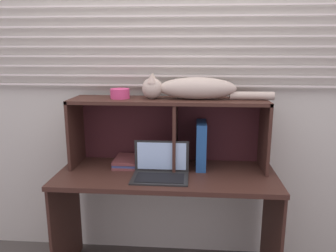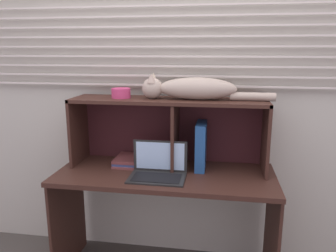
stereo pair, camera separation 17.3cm
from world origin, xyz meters
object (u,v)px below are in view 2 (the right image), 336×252
Objects in this scene: cat at (191,89)px; laptop at (158,170)px; book_stack at (129,160)px; small_basket at (121,93)px; binder_upright at (201,146)px.

laptop is (-0.18, -0.20, -0.49)m from cat.
small_basket is at bearing -176.25° from book_stack.
binder_upright is (0.07, -0.00, -0.38)m from cat.
cat reaches higher than binder_upright.
small_basket reaches higher than book_stack.
book_stack is 0.47m from small_basket.
binder_upright reaches higher than book_stack.
cat is 2.43× the size of laptop.
book_stack is (-0.50, 0.00, -0.13)m from binder_upright.
small_basket reaches higher than binder_upright.
cat is at bearing 180.00° from binder_upright.
laptop reaches higher than book_stack.
small_basket is at bearing 145.68° from laptop.
cat is 0.66m from book_stack.
small_basket is (-0.04, -0.00, 0.47)m from book_stack.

